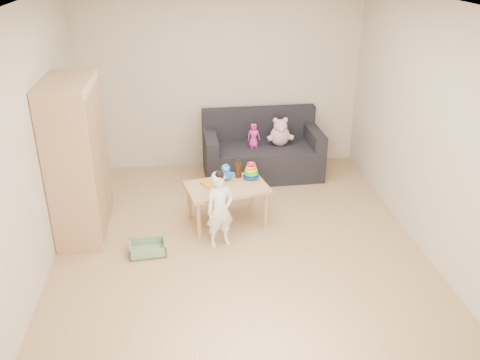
{
  "coord_description": "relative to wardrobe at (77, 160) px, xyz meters",
  "views": [
    {
      "loc": [
        -0.52,
        -4.89,
        3.09
      ],
      "look_at": [
        0.05,
        0.25,
        0.65
      ],
      "focal_mm": 38.0,
      "sensor_mm": 36.0,
      "label": 1
    }
  ],
  "objects": [
    {
      "name": "doll",
      "position": [
        2.14,
        1.25,
        -0.26
      ],
      "size": [
        0.19,
        0.14,
        0.35
      ],
      "primitive_type": "imported",
      "rotation": [
        0.0,
        0.0,
        0.15
      ],
      "color": "#E62BA8",
      "rests_on": "sofa"
    },
    {
      "name": "wardrobe",
      "position": [
        0.0,
        0.0,
        0.0
      ],
      "size": [
        0.5,
        1.0,
        1.8
      ],
      "primitive_type": "cube",
      "color": "tan",
      "rests_on": "ground"
    },
    {
      "name": "storage_bin",
      "position": [
        0.74,
        -0.56,
        -0.84
      ],
      "size": [
        0.42,
        0.33,
        0.12
      ],
      "primitive_type": null,
      "rotation": [
        0.0,
        0.0,
        0.09
      ],
      "color": "gray",
      "rests_on": "ground"
    },
    {
      "name": "room",
      "position": [
        1.74,
        -0.44,
        0.4
      ],
      "size": [
        4.5,
        4.5,
        4.5
      ],
      "color": "tan",
      "rests_on": "ground"
    },
    {
      "name": "toddler",
      "position": [
        1.54,
        -0.47,
        -0.47
      ],
      "size": [
        0.36,
        0.3,
        0.85
      ],
      "primitive_type": "imported",
      "rotation": [
        0.0,
        0.0,
        0.31
      ],
      "color": "white",
      "rests_on": "ground"
    },
    {
      "name": "ring_stacker",
      "position": [
        1.96,
        0.14,
        -0.32
      ],
      "size": [
        0.2,
        0.2,
        0.22
      ],
      "color": "#D5BC0B",
      "rests_on": "play_table"
    },
    {
      "name": "yellow_book",
      "position": [
        1.49,
        0.07,
        -0.4
      ],
      "size": [
        0.3,
        0.3,
        0.02
      ],
      "primitive_type": "cube",
      "rotation": [
        0.0,
        0.0,
        0.47
      ],
      "color": "#C69014",
      "rests_on": "play_table"
    },
    {
      "name": "blue_plush",
      "position": [
        1.66,
        0.17,
        -0.3
      ],
      "size": [
        0.22,
        0.21,
        0.21
      ],
      "primitive_type": null,
      "rotation": [
        0.0,
        0.0,
        0.49
      ],
      "color": "#1A7BF2",
      "rests_on": "play_table"
    },
    {
      "name": "wooden_figure",
      "position": [
        1.59,
        -0.01,
        -0.36
      ],
      "size": [
        0.05,
        0.04,
        0.1
      ],
      "primitive_type": null,
      "rotation": [
        0.0,
        0.0,
        0.22
      ],
      "color": "brown",
      "rests_on": "play_table"
    },
    {
      "name": "sofa",
      "position": [
        2.28,
        1.32,
        -0.67
      ],
      "size": [
        1.68,
        0.88,
        0.46
      ],
      "primitive_type": "cube",
      "rotation": [
        0.0,
        0.0,
        0.03
      ],
      "color": "black",
      "rests_on": "ground"
    },
    {
      "name": "pink_bear",
      "position": [
        2.52,
        1.3,
        -0.26
      ],
      "size": [
        0.34,
        0.3,
        0.34
      ],
      "primitive_type": null,
      "rotation": [
        0.0,
        0.0,
        0.18
      ],
      "color": "#D49CA6",
      "rests_on": "sofa"
    },
    {
      "name": "play_table",
      "position": [
        1.66,
        0.0,
        -0.65
      ],
      "size": [
        1.04,
        0.77,
        0.49
      ],
      "primitive_type": "cube",
      "rotation": [
        0.0,
        0.0,
        0.21
      ],
      "color": "tan",
      "rests_on": "ground"
    },
    {
      "name": "brown_bottle",
      "position": [
        1.82,
        0.23,
        -0.31
      ],
      "size": [
        0.08,
        0.08,
        0.23
      ],
      "color": "black",
      "rests_on": "play_table"
    }
  ]
}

